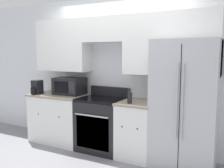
# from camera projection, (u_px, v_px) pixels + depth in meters

# --- Properties ---
(ground_plane) EXTENTS (12.00, 12.00, 0.00)m
(ground_plane) POSITION_uv_depth(u_px,v_px,m) (103.00, 158.00, 3.90)
(ground_plane) COLOR gray
(wall_back) EXTENTS (8.00, 0.39, 2.60)m
(wall_back) POSITION_uv_depth(u_px,v_px,m) (120.00, 61.00, 4.22)
(wall_back) COLOR silver
(wall_back) RESTS_ON ground_plane
(lower_cabinets_left) EXTENTS (1.06, 0.64, 0.89)m
(lower_cabinets_left) POSITION_uv_depth(u_px,v_px,m) (60.00, 118.00, 4.62)
(lower_cabinets_left) COLOR white
(lower_cabinets_left) RESTS_ON ground_plane
(lower_cabinets_right) EXTENTS (0.56, 0.64, 0.89)m
(lower_cabinets_right) POSITION_uv_depth(u_px,v_px,m) (137.00, 129.00, 3.91)
(lower_cabinets_right) COLOR white
(lower_cabinets_right) RESTS_ON ground_plane
(oven_range) EXTENTS (0.75, 0.65, 1.05)m
(oven_range) POSITION_uv_depth(u_px,v_px,m) (102.00, 124.00, 4.21)
(oven_range) COLOR black
(oven_range) RESTS_ON ground_plane
(refrigerator) EXTENTS (0.89, 0.76, 1.82)m
(refrigerator) POSITION_uv_depth(u_px,v_px,m) (185.00, 104.00, 3.58)
(refrigerator) COLOR #B7B7BC
(refrigerator) RESTS_ON ground_plane
(microwave) EXTENTS (0.54, 0.37, 0.31)m
(microwave) POSITION_uv_depth(u_px,v_px,m) (70.00, 86.00, 4.52)
(microwave) COLOR black
(microwave) RESTS_ON lower_cabinets_left
(bottle) EXTENTS (0.07, 0.07, 0.22)m
(bottle) POSITION_uv_depth(u_px,v_px,m) (130.00, 97.00, 3.72)
(bottle) COLOR black
(bottle) RESTS_ON lower_cabinets_right
(paper_towel_holder) EXTENTS (0.15, 0.23, 0.25)m
(paper_towel_holder) POSITION_uv_depth(u_px,v_px,m) (37.00, 88.00, 4.58)
(paper_towel_holder) COLOR black
(paper_towel_holder) RESTS_ON lower_cabinets_left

